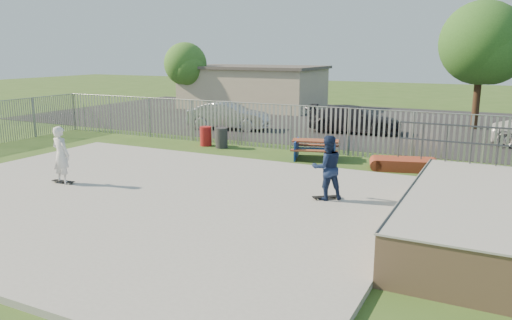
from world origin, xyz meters
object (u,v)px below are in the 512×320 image
at_px(trash_bin_red, 206,136).
at_px(skater_navy, 327,168).
at_px(funbox, 404,164).
at_px(skater_white, 61,155).
at_px(car_silver, 229,116).
at_px(tree_mid, 482,43).
at_px(tree_left, 185,64).
at_px(car_dark, 354,119).
at_px(picnic_table, 315,149).
at_px(trash_bin_grey, 222,138).

relative_size(trash_bin_red, skater_navy, 0.48).
height_order(funbox, skater_white, skater_white).
bearing_deg(skater_navy, car_silver, -86.39).
height_order(car_silver, tree_mid, tree_mid).
bearing_deg(tree_left, car_dark, -20.99).
relative_size(funbox, car_silver, 0.51).
bearing_deg(funbox, skater_navy, -118.45).
bearing_deg(tree_mid, car_silver, -152.60).
bearing_deg(car_silver, picnic_table, -137.26).
bearing_deg(trash_bin_red, tree_mid, 45.75).
bearing_deg(trash_bin_red, car_silver, 107.40).
bearing_deg(car_silver, skater_navy, -149.82).
distance_m(funbox, car_dark, 8.55).
relative_size(car_silver, skater_white, 2.45).
xyz_separation_m(picnic_table, trash_bin_grey, (-4.61, 0.33, 0.06)).
xyz_separation_m(picnic_table, funbox, (3.61, -0.32, -0.19)).
bearing_deg(tree_mid, car_dark, -142.66).
xyz_separation_m(tree_left, skater_navy, (17.47, -18.45, -2.25)).
height_order(picnic_table, tree_left, tree_left).
distance_m(trash_bin_red, tree_mid, 16.06).
bearing_deg(skater_white, car_dark, -104.16).
bearing_deg(tree_left, skater_navy, -46.56).
distance_m(trash_bin_grey, skater_navy, 9.23).
relative_size(trash_bin_grey, car_dark, 0.18).
distance_m(funbox, tree_mid, 12.80).
bearing_deg(trash_bin_grey, tree_left, 129.98).
distance_m(trash_bin_grey, tree_mid, 15.54).
relative_size(trash_bin_red, skater_white, 0.48).
relative_size(picnic_table, funbox, 0.96).
bearing_deg(skater_white, skater_navy, -159.97).
relative_size(funbox, tree_mid, 0.33).
height_order(car_dark, skater_navy, skater_navy).
bearing_deg(skater_navy, tree_mid, -136.88).
bearing_deg(car_silver, funbox, -128.18).
distance_m(trash_bin_red, car_dark, 8.45).
bearing_deg(skater_navy, car_dark, -114.93).
bearing_deg(funbox, skater_white, -156.97).
bearing_deg(car_silver, skater_white, 174.81).
bearing_deg(picnic_table, skater_navy, -83.10).
bearing_deg(trash_bin_grey, picnic_table, -4.07).
xyz_separation_m(funbox, skater_white, (-9.35, -7.46, 0.87)).
bearing_deg(picnic_table, trash_bin_red, 159.17).
bearing_deg(picnic_table, car_silver, 127.47).
height_order(trash_bin_red, trash_bin_grey, trash_bin_grey).
bearing_deg(picnic_table, car_dark, 77.45).
relative_size(trash_bin_grey, car_silver, 0.20).
distance_m(picnic_table, car_dark, 7.21).
xyz_separation_m(trash_bin_grey, tree_mid, (9.87, 11.22, 4.26)).
xyz_separation_m(trash_bin_grey, skater_white, (-1.12, -8.11, 0.62)).
height_order(funbox, skater_navy, skater_navy).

